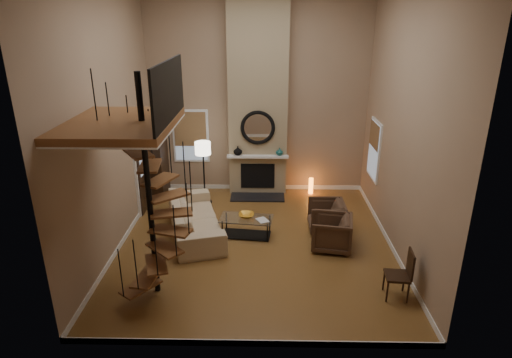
{
  "coord_description": "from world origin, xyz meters",
  "views": [
    {
      "loc": [
        0.18,
        -8.64,
        4.87
      ],
      "look_at": [
        0.0,
        0.4,
        1.4
      ],
      "focal_mm": 30.56,
      "sensor_mm": 36.0,
      "label": 1
    }
  ],
  "objects_px": {
    "hutch": "(157,163)",
    "coffee_table": "(246,225)",
    "accent_lamp": "(311,186)",
    "floor_lamp": "(203,153)",
    "sofa": "(194,217)",
    "side_chair": "(403,272)",
    "armchair_near": "(330,217)",
    "armchair_far": "(335,233)"
  },
  "relations": [
    {
      "from": "sofa",
      "to": "armchair_far",
      "type": "height_order",
      "value": "sofa"
    },
    {
      "from": "side_chair",
      "to": "sofa",
      "type": "bearing_deg",
      "value": 149.36
    },
    {
      "from": "armchair_far",
      "to": "coffee_table",
      "type": "distance_m",
      "value": 2.04
    },
    {
      "from": "armchair_near",
      "to": "coffee_table",
      "type": "relative_size",
      "value": 0.66
    },
    {
      "from": "coffee_table",
      "to": "sofa",
      "type": "bearing_deg",
      "value": 172.9
    },
    {
      "from": "armchair_near",
      "to": "coffee_table",
      "type": "height_order",
      "value": "armchair_near"
    },
    {
      "from": "floor_lamp",
      "to": "side_chair",
      "type": "relative_size",
      "value": 1.84
    },
    {
      "from": "floor_lamp",
      "to": "accent_lamp",
      "type": "distance_m",
      "value": 3.23
    },
    {
      "from": "coffee_table",
      "to": "floor_lamp",
      "type": "height_order",
      "value": "floor_lamp"
    },
    {
      "from": "sofa",
      "to": "floor_lamp",
      "type": "height_order",
      "value": "floor_lamp"
    },
    {
      "from": "hutch",
      "to": "floor_lamp",
      "type": "relative_size",
      "value": 1.19
    },
    {
      "from": "armchair_near",
      "to": "side_chair",
      "type": "bearing_deg",
      "value": 19.76
    },
    {
      "from": "armchair_near",
      "to": "accent_lamp",
      "type": "distance_m",
      "value": 2.22
    },
    {
      "from": "hutch",
      "to": "armchair_far",
      "type": "bearing_deg",
      "value": -32.96
    },
    {
      "from": "armchair_near",
      "to": "side_chair",
      "type": "xyz_separation_m",
      "value": [
        0.93,
        -2.61,
        0.17
      ]
    },
    {
      "from": "floor_lamp",
      "to": "sofa",
      "type": "bearing_deg",
      "value": -90.66
    },
    {
      "from": "coffee_table",
      "to": "accent_lamp",
      "type": "height_order",
      "value": "accent_lamp"
    },
    {
      "from": "side_chair",
      "to": "floor_lamp",
      "type": "bearing_deg",
      "value": 134.61
    },
    {
      "from": "armchair_far",
      "to": "side_chair",
      "type": "xyz_separation_m",
      "value": [
        0.92,
        -1.77,
        0.17
      ]
    },
    {
      "from": "armchair_far",
      "to": "coffee_table",
      "type": "bearing_deg",
      "value": -94.4
    },
    {
      "from": "armchair_far",
      "to": "accent_lamp",
      "type": "relative_size",
      "value": 1.88
    },
    {
      "from": "sofa",
      "to": "side_chair",
      "type": "xyz_separation_m",
      "value": [
        4.12,
        -2.44,
        0.13
      ]
    },
    {
      "from": "armchair_near",
      "to": "floor_lamp",
      "type": "bearing_deg",
      "value": -116.07
    },
    {
      "from": "armchair_far",
      "to": "side_chair",
      "type": "distance_m",
      "value": 2.01
    },
    {
      "from": "armchair_far",
      "to": "sofa",
      "type": "bearing_deg",
      "value": -91.57
    },
    {
      "from": "floor_lamp",
      "to": "accent_lamp",
      "type": "bearing_deg",
      "value": 12.58
    },
    {
      "from": "armchair_far",
      "to": "accent_lamp",
      "type": "distance_m",
      "value": 3.05
    },
    {
      "from": "sofa",
      "to": "accent_lamp",
      "type": "height_order",
      "value": "sofa"
    },
    {
      "from": "sofa",
      "to": "floor_lamp",
      "type": "relative_size",
      "value": 1.56
    },
    {
      "from": "coffee_table",
      "to": "floor_lamp",
      "type": "relative_size",
      "value": 0.74
    },
    {
      "from": "hutch",
      "to": "coffee_table",
      "type": "relative_size",
      "value": 1.61
    },
    {
      "from": "armchair_far",
      "to": "side_chair",
      "type": "height_order",
      "value": "side_chair"
    },
    {
      "from": "sofa",
      "to": "armchair_far",
      "type": "xyz_separation_m",
      "value": [
        3.19,
        -0.67,
        -0.04
      ]
    },
    {
      "from": "hutch",
      "to": "sofa",
      "type": "bearing_deg",
      "value": -59.36
    },
    {
      "from": "armchair_far",
      "to": "floor_lamp",
      "type": "bearing_deg",
      "value": -116.67
    },
    {
      "from": "armchair_far",
      "to": "floor_lamp",
      "type": "height_order",
      "value": "floor_lamp"
    },
    {
      "from": "sofa",
      "to": "armchair_near",
      "type": "relative_size",
      "value": 3.21
    },
    {
      "from": "coffee_table",
      "to": "side_chair",
      "type": "bearing_deg",
      "value": -38.32
    },
    {
      "from": "armchair_far",
      "to": "coffee_table",
      "type": "xyz_separation_m",
      "value": [
        -1.97,
        0.51,
        -0.07
      ]
    },
    {
      "from": "sofa",
      "to": "coffee_table",
      "type": "bearing_deg",
      "value": -112.74
    },
    {
      "from": "coffee_table",
      "to": "floor_lamp",
      "type": "xyz_separation_m",
      "value": [
        -1.2,
        1.87,
        1.13
      ]
    },
    {
      "from": "armchair_near",
      "to": "accent_lamp",
      "type": "bearing_deg",
      "value": -174.31
    }
  ]
}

